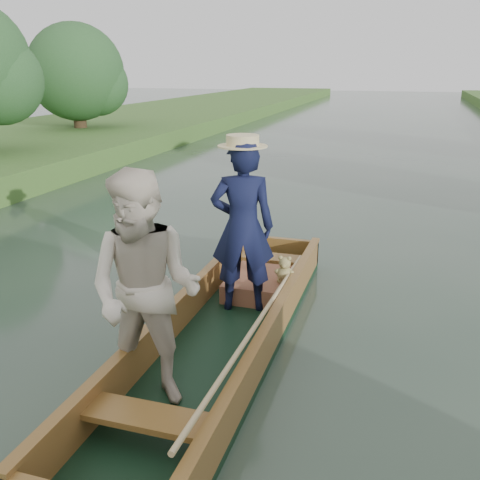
% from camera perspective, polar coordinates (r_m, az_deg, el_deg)
% --- Properties ---
extents(ground, '(120.00, 120.00, 0.00)m').
position_cam_1_polar(ground, '(5.48, -1.89, -11.38)').
color(ground, '#283D30').
rests_on(ground, ground).
extents(trees_far, '(22.92, 11.48, 4.50)m').
position_cam_1_polar(trees_far, '(13.38, 17.62, 16.66)').
color(trees_far, '#47331E').
rests_on(trees_far, ground).
extents(punt, '(1.29, 5.00, 2.00)m').
position_cam_1_polar(punt, '(4.99, -3.98, -4.99)').
color(punt, black).
rests_on(punt, ground).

